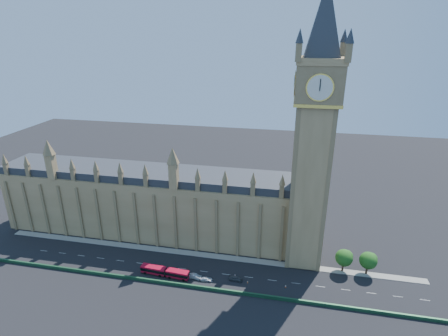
% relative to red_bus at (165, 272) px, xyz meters
% --- Properties ---
extents(ground, '(400.00, 400.00, 0.00)m').
position_rel_red_bus_xyz_m(ground, '(8.69, 4.83, -1.56)').
color(ground, black).
rests_on(ground, ground).
extents(palace_westminster, '(120.00, 20.00, 28.00)m').
position_rel_red_bus_xyz_m(palace_westminster, '(-16.31, 26.83, 12.31)').
color(palace_westminster, '#99794A').
rests_on(palace_westminster, ground).
extents(elizabeth_tower, '(20.59, 20.59, 105.00)m').
position_rel_red_bus_xyz_m(elizabeth_tower, '(46.69, 18.82, 53.00)').
color(elizabeth_tower, '#99794A').
rests_on(elizabeth_tower, ground).
extents(bridge_parapet, '(160.00, 0.60, 1.20)m').
position_rel_red_bus_xyz_m(bridge_parapet, '(8.69, -4.17, -0.96)').
color(bridge_parapet, '#1E4C2D').
rests_on(bridge_parapet, ground).
extents(kerb_north, '(160.00, 3.00, 0.16)m').
position_rel_red_bus_xyz_m(kerb_north, '(8.69, 14.33, -1.48)').
color(kerb_north, gray).
rests_on(kerb_north, ground).
extents(tree_east_near, '(6.00, 6.00, 8.50)m').
position_rel_red_bus_xyz_m(tree_east_near, '(60.91, 14.91, 4.09)').
color(tree_east_near, '#382619').
rests_on(tree_east_near, ground).
extents(tree_east_far, '(6.00, 6.00, 8.50)m').
position_rel_red_bus_xyz_m(tree_east_far, '(68.91, 14.91, 4.09)').
color(tree_east_far, '#382619').
rests_on(tree_east_far, ground).
extents(red_bus, '(17.50, 3.82, 2.95)m').
position_rel_red_bus_xyz_m(red_bus, '(0.00, 0.00, 0.00)').
color(red_bus, '#B00B27').
rests_on(red_bus, ground).
extents(car_grey, '(4.67, 2.24, 1.54)m').
position_rel_red_bus_xyz_m(car_grey, '(24.53, 2.30, -0.79)').
color(car_grey, '#42454A').
rests_on(car_grey, ground).
extents(car_silver, '(4.86, 2.14, 1.55)m').
position_rel_red_bus_xyz_m(car_silver, '(10.69, 0.70, -0.78)').
color(car_silver, '#A0A3A7').
rests_on(car_silver, ground).
extents(car_white, '(4.36, 2.02, 1.23)m').
position_rel_red_bus_xyz_m(car_white, '(14.69, 0.23, -0.94)').
color(car_white, white).
rests_on(car_white, ground).
extents(cone_a, '(0.62, 0.62, 0.80)m').
position_rel_red_bus_xyz_m(cone_a, '(23.93, 4.40, -1.16)').
color(cone_a, black).
rests_on(cone_a, ground).
extents(cone_b, '(0.51, 0.51, 0.72)m').
position_rel_red_bus_xyz_m(cone_b, '(22.69, 2.28, -1.20)').
color(cone_b, black).
rests_on(cone_b, ground).
extents(cone_c, '(0.42, 0.42, 0.63)m').
position_rel_red_bus_xyz_m(cone_c, '(28.63, 1.96, -1.25)').
color(cone_c, black).
rests_on(cone_c, ground).
extents(cone_d, '(0.50, 0.50, 0.73)m').
position_rel_red_bus_xyz_m(cone_d, '(41.30, 2.21, -1.20)').
color(cone_d, black).
rests_on(cone_d, ground).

